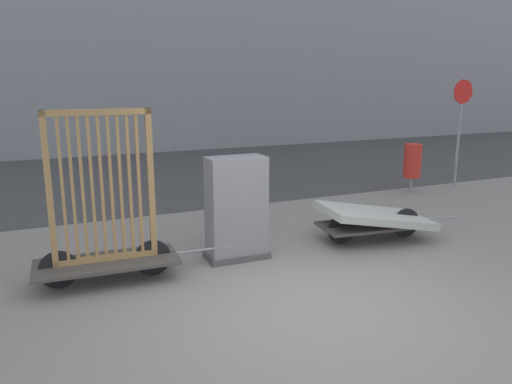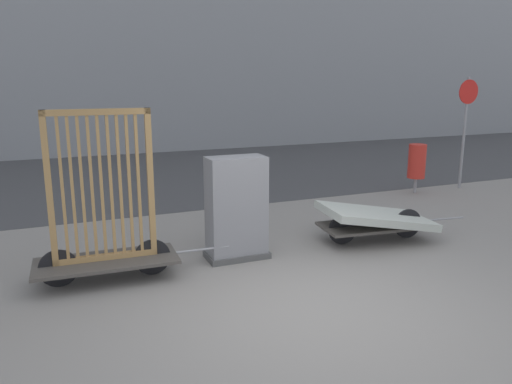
% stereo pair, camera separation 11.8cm
% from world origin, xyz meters
% --- Properties ---
extents(ground_plane, '(60.00, 60.00, 0.00)m').
position_xyz_m(ground_plane, '(0.00, 0.00, 0.00)').
color(ground_plane, gray).
extents(road_strip, '(56.00, 7.67, 0.01)m').
position_xyz_m(road_strip, '(0.00, 8.21, 0.00)').
color(road_strip, '#424244').
rests_on(road_strip, ground_plane).
extents(bike_cart_with_bedframe, '(2.39, 0.79, 2.06)m').
position_xyz_m(bike_cart_with_bedframe, '(-1.94, 1.65, 0.68)').
color(bike_cart_with_bedframe, '#4C4742').
rests_on(bike_cart_with_bedframe, ground_plane).
extents(bike_cart_with_mattress, '(2.40, 1.14, 0.58)m').
position_xyz_m(bike_cart_with_mattress, '(1.95, 1.65, 0.35)').
color(bike_cart_with_mattress, '#4C4742').
rests_on(bike_cart_with_mattress, ground_plane).
extents(utility_cabinet, '(0.83, 0.46, 1.39)m').
position_xyz_m(utility_cabinet, '(-0.23, 1.78, 0.65)').
color(utility_cabinet, '#4C4C4C').
rests_on(utility_cabinet, ground_plane).
extents(trash_bin, '(0.37, 0.37, 1.04)m').
position_xyz_m(trash_bin, '(4.68, 4.03, 0.68)').
color(trash_bin, gray).
rests_on(trash_bin, ground_plane).
extents(sign_post, '(0.52, 0.06, 2.42)m').
position_xyz_m(sign_post, '(5.92, 4.02, 1.55)').
color(sign_post, gray).
rests_on(sign_post, ground_plane).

